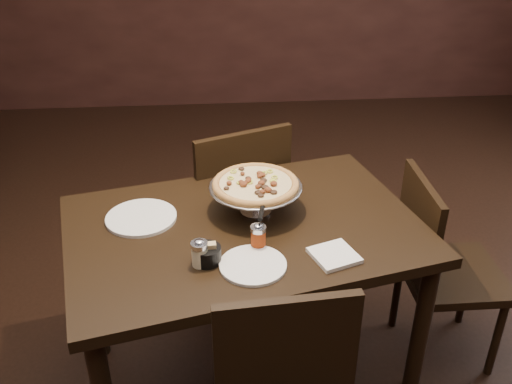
{
  "coord_description": "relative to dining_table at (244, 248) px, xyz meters",
  "views": [
    {
      "loc": [
        -0.07,
        -1.85,
        2.0
      ],
      "look_at": [
        0.08,
        0.03,
        0.94
      ],
      "focal_mm": 40.0,
      "sensor_mm": 36.0,
      "label": 1
    }
  ],
  "objects": [
    {
      "name": "plate_left",
      "position": [
        -0.39,
        0.07,
        0.12
      ],
      "size": [
        0.27,
        0.27,
        0.01
      ],
      "primitive_type": "cylinder",
      "color": "white",
      "rests_on": "dining_table"
    },
    {
      "name": "pepper_flake_shaker",
      "position": [
        0.04,
        -0.15,
        0.16
      ],
      "size": [
        0.06,
        0.06,
        0.1
      ],
      "color": "maroon",
      "rests_on": "dining_table"
    },
    {
      "name": "chair_side",
      "position": [
        0.86,
        0.12,
        -0.22
      ],
      "size": [
        0.43,
        0.43,
        0.91
      ],
      "rotation": [
        0.0,
        0.0,
        1.57
      ],
      "color": "black",
      "rests_on": "ground"
    },
    {
      "name": "parmesan_shaker",
      "position": [
        -0.16,
        -0.24,
        0.16
      ],
      "size": [
        0.06,
        0.06,
        0.1
      ],
      "color": "#F7EEC0",
      "rests_on": "dining_table"
    },
    {
      "name": "pizza_stand",
      "position": [
        0.05,
        0.09,
        0.23
      ],
      "size": [
        0.36,
        0.36,
        0.15
      ],
      "color": "silver",
      "rests_on": "dining_table"
    },
    {
      "name": "serving_spatula",
      "position": [
        0.06,
        -0.11,
        0.23
      ],
      "size": [
        0.12,
        0.12,
        0.02
      ],
      "rotation": [
        0.0,
        0.0,
        -0.19
      ],
      "color": "silver",
      "rests_on": "pizza_stand"
    },
    {
      "name": "napkin_stack",
      "position": [
        0.3,
        -0.23,
        0.12
      ],
      "size": [
        0.19,
        0.19,
        0.02
      ],
      "primitive_type": "cube",
      "rotation": [
        0.0,
        0.0,
        0.35
      ],
      "color": "white",
      "rests_on": "dining_table"
    },
    {
      "name": "packet_caddy",
      "position": [
        -0.14,
        -0.22,
        0.14
      ],
      "size": [
        0.1,
        0.1,
        0.08
      ],
      "rotation": [
        0.0,
        0.0,
        0.06
      ],
      "color": "black",
      "rests_on": "dining_table"
    },
    {
      "name": "room",
      "position": [
        0.03,
        0.05,
        0.68
      ],
      "size": [
        6.04,
        7.04,
        2.84
      ],
      "color": "black",
      "rests_on": "ground"
    },
    {
      "name": "dining_table",
      "position": [
        0.0,
        0.0,
        0.0
      ],
      "size": [
        1.49,
        1.16,
        0.83
      ],
      "rotation": [
        0.0,
        0.0,
        0.23
      ],
      "color": "black",
      "rests_on": "ground"
    },
    {
      "name": "chair_far",
      "position": [
        -0.02,
        0.59,
        -0.17
      ],
      "size": [
        0.61,
        0.61,
        1.0
      ],
      "rotation": [
        0.0,
        0.0,
        3.52
      ],
      "color": "black",
      "rests_on": "ground"
    },
    {
      "name": "plate_near",
      "position": [
        0.01,
        -0.26,
        0.11
      ],
      "size": [
        0.23,
        0.23,
        0.01
      ],
      "primitive_type": "cylinder",
      "color": "white",
      "rests_on": "dining_table"
    }
  ]
}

